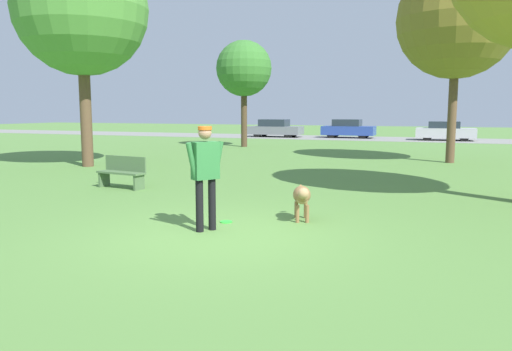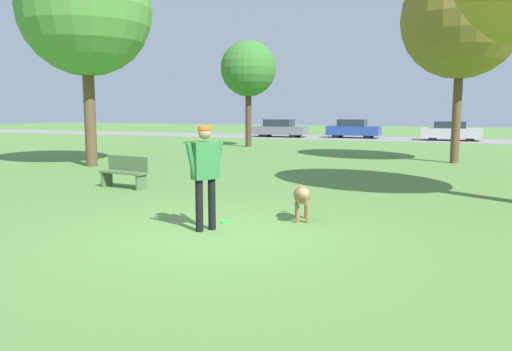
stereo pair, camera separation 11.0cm
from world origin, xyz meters
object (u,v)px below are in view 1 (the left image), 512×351
at_px(parked_car_grey, 275,128).
at_px(parked_car_silver, 445,131).
at_px(tree_mid_center, 457,19).
at_px(parked_car_blue, 348,129).
at_px(frisbee, 226,222).
at_px(tree_far_left, 244,69).
at_px(dog, 302,196).
at_px(park_bench, 123,171).
at_px(tree_near_left, 81,9).
at_px(person, 205,169).

xyz_separation_m(parked_car_grey, parked_car_silver, (12.30, 0.02, -0.02)).
xyz_separation_m(tree_mid_center, parked_car_silver, (-0.45, 15.49, -4.84)).
relative_size(parked_car_blue, parked_car_silver, 0.99).
distance_m(frisbee, tree_far_left, 19.77).
bearing_deg(parked_car_grey, parked_car_silver, -1.54).
bearing_deg(frisbee, tree_far_left, 111.99).
relative_size(tree_mid_center, parked_car_silver, 1.98).
xyz_separation_m(dog, parked_car_grey, (-10.29, 27.68, 0.20)).
distance_m(parked_car_silver, park_bench, 26.70).
xyz_separation_m(frisbee, tree_mid_center, (3.72, 12.84, 5.47)).
xyz_separation_m(parked_car_grey, parked_car_blue, (5.50, 0.79, 0.01)).
bearing_deg(frisbee, tree_near_left, 142.97).
relative_size(person, frisbee, 7.83).
distance_m(tree_near_left, park_bench, 7.75).
relative_size(frisbee, parked_car_blue, 0.06).
height_order(person, park_bench, person).
bearing_deg(parked_car_grey, parked_car_blue, 6.56).
bearing_deg(tree_mid_center, tree_near_left, -152.99).
height_order(person, tree_mid_center, tree_mid_center).
height_order(dog, parked_car_silver, parked_car_silver).
height_order(person, tree_far_left, tree_far_left).
bearing_deg(tree_mid_center, parked_car_silver, 91.68).
bearing_deg(parked_car_blue, parked_car_silver, -6.56).
xyz_separation_m(tree_mid_center, tree_near_left, (-12.38, -6.31, 0.12)).
height_order(frisbee, parked_car_blue, parked_car_blue).
bearing_deg(frisbee, tree_mid_center, 73.82).
xyz_separation_m(tree_near_left, parked_car_grey, (-0.38, 21.78, -4.93)).
bearing_deg(parked_car_blue, dog, -80.54).
distance_m(person, tree_far_left, 20.20).
bearing_deg(parked_car_silver, parked_car_blue, 171.75).
xyz_separation_m(frisbee, parked_car_silver, (3.27, 28.33, 0.64)).
distance_m(tree_far_left, parked_car_grey, 11.20).
xyz_separation_m(person, parked_car_grey, (-8.98, 29.02, -0.40)).
relative_size(parked_car_grey, parked_car_silver, 1.05).
relative_size(tree_far_left, parked_car_blue, 1.53).
height_order(person, tree_near_left, tree_near_left).
xyz_separation_m(tree_mid_center, parked_car_blue, (-7.26, 16.26, -4.80)).
height_order(dog, tree_mid_center, tree_mid_center).
bearing_deg(park_bench, tree_near_left, 146.51).
xyz_separation_m(tree_near_left, parked_car_blue, (5.12, 22.57, -4.92)).
distance_m(parked_car_grey, parked_car_silver, 12.30).
bearing_deg(parked_car_grey, person, -74.43).
bearing_deg(park_bench, tree_far_left, 108.53).
relative_size(parked_car_blue, park_bench, 2.67).
height_order(dog, park_bench, park_bench).
distance_m(person, tree_near_left, 12.12).
xyz_separation_m(person, parked_car_silver, (3.32, 29.04, -0.43)).
distance_m(frisbee, park_bench, 5.10).
relative_size(person, tree_near_left, 0.22).
height_order(tree_mid_center, tree_near_left, tree_near_left).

